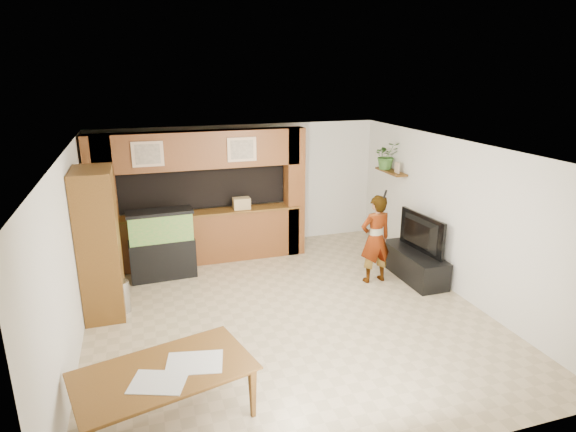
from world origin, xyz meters
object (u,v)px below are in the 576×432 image
object	(u,v)px
pantry_cabinet	(99,244)
aquarium	(162,245)
television	(416,234)
person	(375,239)
dining_table	(167,398)

from	to	relation	value
pantry_cabinet	aquarium	xyz separation A→B (m)	(0.95, 1.09, -0.52)
television	person	xyz separation A→B (m)	(-0.78, 0.07, -0.04)
pantry_cabinet	person	world-z (taller)	pantry_cabinet
television	dining_table	world-z (taller)	television
dining_table	pantry_cabinet	bearing A→B (deg)	90.20
television	person	world-z (taller)	person
television	dining_table	distance (m)	5.30
person	dining_table	distance (m)	4.68
pantry_cabinet	television	distance (m)	5.37
person	television	bearing A→B (deg)	171.04
aquarium	person	bearing A→B (deg)	-22.60
pantry_cabinet	television	bearing A→B (deg)	-3.11
person	aquarium	bearing A→B (deg)	-23.94
television	aquarium	bearing A→B (deg)	67.40
person	dining_table	bearing A→B (deg)	30.82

